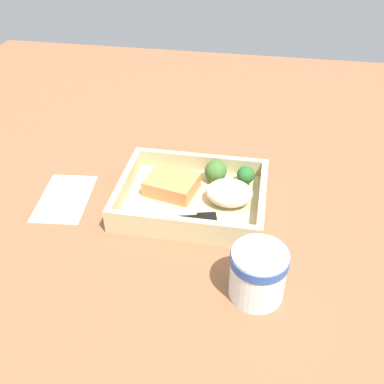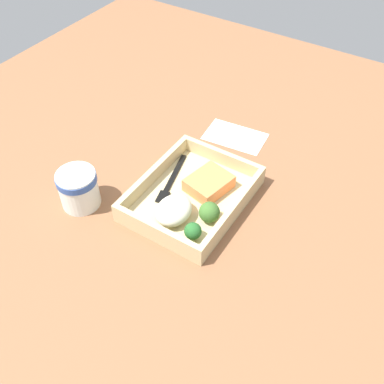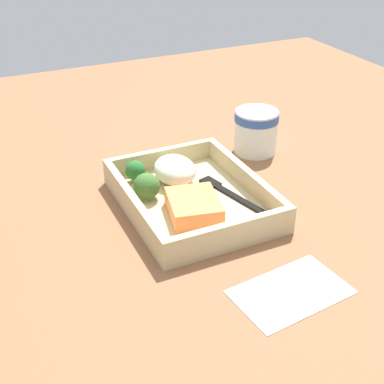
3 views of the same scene
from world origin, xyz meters
TOP-DOWN VIEW (x-y plane):
  - ground_plane at (0.00, 0.00)cm, footprint 160.00×160.00cm
  - takeout_tray at (0.00, 0.00)cm, footprint 26.99×21.16cm
  - tray_rim at (0.00, 0.00)cm, footprint 26.99×21.16cm
  - salmon_fillet at (-4.14, 1.67)cm, footprint 10.45×9.26cm
  - mashed_potatoes at (6.89, 0.01)cm, footprint 8.53×6.88cm
  - broccoli_floret_1 at (9.40, 6.17)cm, footprint 3.44×3.44cm
  - broccoli_floret_2 at (3.55, 6.36)cm, footprint 4.32×4.32cm
  - fork at (-1.38, -6.38)cm, footprint 15.72×5.52cm
  - paper_cup at (13.12, -19.61)cm, footprint 8.39×8.39cm
  - receipt_slip at (-24.29, -2.68)cm, footprint 10.67×15.70cm

SIDE VIEW (x-z plane):
  - ground_plane at x=0.00cm, z-range -2.00..0.00cm
  - receipt_slip at x=-24.29cm, z-range 0.00..0.24cm
  - takeout_tray at x=0.00cm, z-range 0.00..1.20cm
  - fork at x=-1.38cm, z-range 1.20..1.64cm
  - salmon_fillet at x=-4.14cm, z-range 1.20..4.19cm
  - tray_rim at x=0.00cm, z-range 1.20..4.58cm
  - broccoli_floret_1 at x=9.40cm, z-range 1.38..5.36cm
  - mashed_potatoes at x=6.89cm, z-range 1.20..5.59cm
  - broccoli_floret_2 at x=3.55cm, z-range 1.20..5.64cm
  - paper_cup at x=13.12cm, z-range 0.49..8.84cm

